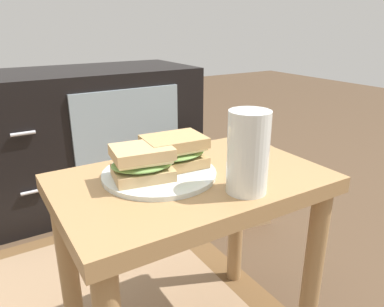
# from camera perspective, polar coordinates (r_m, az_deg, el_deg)

# --- Properties ---
(side_table) EXTENTS (0.56, 0.36, 0.46)m
(side_table) POSITION_cam_1_polar(r_m,az_deg,el_deg) (0.81, -0.05, -9.39)
(side_table) COLOR #A37A4C
(side_table) RESTS_ON ground
(tv_cabinet) EXTENTS (0.96, 0.46, 0.58)m
(tv_cabinet) POSITION_cam_1_polar(r_m,az_deg,el_deg) (1.67, -16.40, 2.47)
(tv_cabinet) COLOR black
(tv_cabinet) RESTS_ON ground
(area_rug) EXTENTS (1.00, 0.77, 0.01)m
(area_rug) POSITION_cam_1_polar(r_m,az_deg,el_deg) (1.20, -17.84, -20.77)
(area_rug) COLOR brown
(area_rug) RESTS_ON ground
(plate) EXTENTS (0.24, 0.24, 0.01)m
(plate) POSITION_cam_1_polar(r_m,az_deg,el_deg) (0.77, -5.11, -3.17)
(plate) COLOR silver
(plate) RESTS_ON side_table
(sandwich_front) EXTENTS (0.14, 0.12, 0.07)m
(sandwich_front) POSITION_cam_1_polar(r_m,az_deg,el_deg) (0.73, -7.76, -1.39)
(sandwich_front) COLOR tan
(sandwich_front) RESTS_ON plate
(sandwich_back) EXTENTS (0.14, 0.11, 0.07)m
(sandwich_back) POSITION_cam_1_polar(r_m,az_deg,el_deg) (0.79, -2.81, 0.32)
(sandwich_back) COLOR tan
(sandwich_back) RESTS_ON plate
(beer_glass) EXTENTS (0.08, 0.08, 0.16)m
(beer_glass) POSITION_cam_1_polar(r_m,az_deg,el_deg) (0.68, 8.72, 0.07)
(beer_glass) COLOR silver
(beer_glass) RESTS_ON side_table
(paper_bag) EXTENTS (0.23, 0.20, 0.33)m
(paper_bag) POSITION_cam_1_polar(r_m,az_deg,el_deg) (1.47, 7.47, -4.55)
(paper_bag) COLOR tan
(paper_bag) RESTS_ON ground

